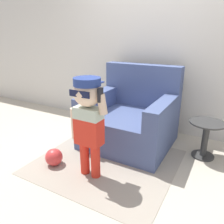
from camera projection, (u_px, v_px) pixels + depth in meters
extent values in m
plane|color=#BCB29E|center=(134.00, 144.00, 3.05)|extent=(10.00, 10.00, 0.00)
cube|color=silver|center=(156.00, 45.00, 3.19)|extent=(10.00, 0.05, 2.60)
cube|color=#475684|center=(129.00, 129.00, 2.99)|extent=(1.11, 1.03, 0.44)
cube|color=#475684|center=(142.00, 85.00, 3.16)|extent=(1.11, 0.19, 0.61)
cube|color=#475684|center=(96.00, 102.00, 3.01)|extent=(0.18, 0.85, 0.25)
cube|color=#475684|center=(162.00, 113.00, 2.58)|extent=(0.18, 0.85, 0.25)
cylinder|color=red|center=(85.00, 158.00, 2.35)|extent=(0.10, 0.10, 0.38)
cylinder|color=red|center=(96.00, 161.00, 2.29)|extent=(0.10, 0.10, 0.38)
cube|color=red|center=(89.00, 131.00, 2.21)|extent=(0.28, 0.16, 0.28)
cube|color=#B7C6B2|center=(88.00, 113.00, 2.15)|extent=(0.28, 0.16, 0.12)
sphere|color=beige|center=(87.00, 92.00, 2.08)|extent=(0.28, 0.28, 0.28)
cylinder|color=navy|center=(87.00, 82.00, 2.04)|extent=(0.26, 0.26, 0.08)
cube|color=navy|center=(95.00, 82.00, 2.15)|extent=(0.16, 0.12, 0.01)
cube|color=#0F1433|center=(79.00, 94.00, 1.97)|extent=(0.22, 0.01, 0.06)
cylinder|color=beige|center=(75.00, 123.00, 2.28)|extent=(0.08, 0.08, 0.34)
cylinder|color=beige|center=(102.00, 104.00, 2.03)|extent=(0.11, 0.08, 0.20)
cube|color=black|center=(100.00, 95.00, 1.99)|extent=(0.02, 0.07, 0.13)
cylinder|color=#333333|center=(203.00, 155.00, 2.73)|extent=(0.27, 0.27, 0.02)
cylinder|color=#333333|center=(205.00, 140.00, 2.66)|extent=(0.07, 0.07, 0.45)
cylinder|color=#333333|center=(208.00, 123.00, 2.59)|extent=(0.41, 0.41, 0.02)
cube|color=#9E9384|center=(107.00, 161.00, 2.62)|extent=(1.57, 1.44, 0.01)
sphere|color=#D13838|center=(54.00, 157.00, 2.53)|extent=(0.20, 0.20, 0.20)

